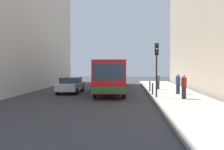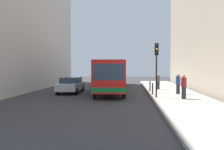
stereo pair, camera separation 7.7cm
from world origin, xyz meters
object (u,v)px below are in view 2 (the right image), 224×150
(car_behind_bus, at_px, (118,79))
(bollard_near, at_px, (153,89))
(bus, at_px, (111,75))
(pedestrian_near_signal, at_px, (184,86))
(traffic_light, at_px, (157,60))
(pedestrian_mid_sidewalk, at_px, (178,84))
(car_beside_bus, at_px, (71,85))
(bollard_mid, at_px, (150,86))
(pedestrian_far_sidewalk, at_px, (158,81))

(car_behind_bus, bearing_deg, bollard_near, 107.30)
(bus, height_order, bollard_near, bus)
(bus, height_order, car_behind_bus, bus)
(pedestrian_near_signal, bearing_deg, bollard_near, -161.50)
(bus, distance_m, bollard_near, 4.49)
(bus, xyz_separation_m, traffic_light, (3.78, -4.31, 1.28))
(car_behind_bus, distance_m, bollard_near, 11.88)
(car_behind_bus, distance_m, traffic_light, 14.00)
(bus, xyz_separation_m, pedestrian_mid_sidewalk, (5.87, -1.86, -0.70))
(car_beside_bus, bearing_deg, bollard_near, 165.36)
(car_beside_bus, bearing_deg, bollard_mid, -174.47)
(bus, bearing_deg, pedestrian_near_signal, 136.30)
(traffic_light, height_order, bollard_mid, traffic_light)
(pedestrian_far_sidewalk, bearing_deg, traffic_light, 113.25)
(bollard_mid, bearing_deg, pedestrian_far_sidewalk, 65.07)
(bollard_mid, height_order, pedestrian_mid_sidewalk, pedestrian_mid_sidewalk)
(bus, xyz_separation_m, pedestrian_near_signal, (5.69, -4.98, -0.68))
(pedestrian_mid_sidewalk, bearing_deg, pedestrian_far_sidewalk, -62.58)
(bollard_near, relative_size, pedestrian_near_signal, 0.53)
(bollard_near, distance_m, bollard_mid, 2.66)
(traffic_light, bearing_deg, pedestrian_mid_sidewalk, 49.49)
(pedestrian_near_signal, height_order, pedestrian_far_sidewalk, pedestrian_near_signal)
(car_beside_bus, distance_m, car_behind_bus, 10.23)
(bollard_near, relative_size, bollard_mid, 1.00)
(bus, xyz_separation_m, car_beside_bus, (-3.74, -0.31, -0.94))
(pedestrian_near_signal, distance_m, pedestrian_far_sidewalk, 7.55)
(bollard_mid, bearing_deg, pedestrian_mid_sidewalk, -45.20)
(bollard_mid, bearing_deg, car_beside_bus, -174.98)
(traffic_light, bearing_deg, car_behind_bus, 104.51)
(pedestrian_mid_sidewalk, bearing_deg, pedestrian_near_signal, 98.95)
(traffic_light, distance_m, pedestrian_far_sidewalk, 7.17)
(car_beside_bus, relative_size, traffic_light, 1.08)
(bus, bearing_deg, bollard_near, 145.29)
(traffic_light, relative_size, pedestrian_mid_sidewalk, 2.34)
(car_beside_bus, relative_size, pedestrian_far_sidewalk, 2.75)
(car_behind_bus, xyz_separation_m, pedestrian_mid_sidewalk, (5.55, -10.94, 0.24))
(car_beside_bus, height_order, car_behind_bus, same)
(car_behind_bus, height_order, pedestrian_near_signal, pedestrian_near_signal)
(bollard_near, xyz_separation_m, pedestrian_near_signal, (2.01, -2.66, 0.42))
(bollard_near, distance_m, pedestrian_near_signal, 3.36)
(traffic_light, xyz_separation_m, bollard_mid, (-0.10, 4.65, -2.38))
(bus, height_order, pedestrian_near_signal, bus)
(traffic_light, bearing_deg, pedestrian_near_signal, -19.45)
(bollard_near, bearing_deg, car_beside_bus, 164.86)
(bus, distance_m, car_behind_bus, 9.13)
(bollard_mid, bearing_deg, bollard_near, -90.00)
(bus, bearing_deg, pedestrian_mid_sidewalk, 159.89)
(bollard_mid, relative_size, pedestrian_near_signal, 0.53)
(bollard_near, relative_size, pedestrian_far_sidewalk, 0.59)
(pedestrian_near_signal, bearing_deg, pedestrian_mid_sidewalk, 158.15)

